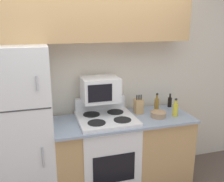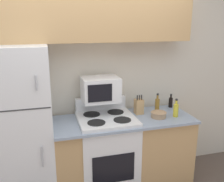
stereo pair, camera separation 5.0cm
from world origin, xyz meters
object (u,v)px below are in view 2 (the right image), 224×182
(refrigerator, at_px, (20,129))
(microwave, at_px, (100,89))
(bottle_soy_sauce, at_px, (171,102))
(bottle_cooking_spray, at_px, (176,110))
(bowl, at_px, (159,114))
(knife_block, at_px, (139,106))
(stove, at_px, (107,152))
(bottle_vinegar, at_px, (157,105))

(refrigerator, bearing_deg, microwave, 6.20)
(bottle_soy_sauce, relative_size, bottle_cooking_spray, 0.82)
(bottle_soy_sauce, bearing_deg, bottle_cooking_spray, -108.52)
(bottle_soy_sauce, bearing_deg, refrigerator, -174.15)
(microwave, distance_m, bowl, 0.75)
(refrigerator, xyz_separation_m, bottle_soy_sauce, (1.88, 0.19, 0.08))
(knife_block, bearing_deg, bottle_soy_sauce, 12.97)
(refrigerator, bearing_deg, knife_block, 3.25)
(bowl, height_order, bottle_soy_sauce, bottle_soy_sauce)
(bowl, xyz_separation_m, bottle_soy_sauce, (0.32, 0.30, 0.03))
(knife_block, relative_size, bottle_cooking_spray, 1.09)
(bowl, relative_size, bottle_soy_sauce, 1.03)
(refrigerator, height_order, stove, refrigerator)
(knife_block, bearing_deg, bowl, -45.79)
(bottle_vinegar, bearing_deg, knife_block, 178.75)
(refrigerator, relative_size, microwave, 4.19)
(refrigerator, height_order, bowl, refrigerator)
(bottle_vinegar, bearing_deg, bowl, -109.85)
(bowl, height_order, bottle_vinegar, bottle_vinegar)
(refrigerator, xyz_separation_m, microwave, (0.91, 0.10, 0.35))
(refrigerator, height_order, microwave, refrigerator)
(bottle_vinegar, bearing_deg, stove, -171.60)
(bottle_soy_sauce, distance_m, bottle_vinegar, 0.28)
(stove, bearing_deg, bottle_vinegar, 8.40)
(refrigerator, distance_m, bowl, 1.57)
(microwave, distance_m, knife_block, 0.54)
(bottle_soy_sauce, bearing_deg, bowl, -136.72)
(refrigerator, height_order, bottle_cooking_spray, refrigerator)
(microwave, distance_m, bottle_cooking_spray, 0.93)
(bottle_cooking_spray, bearing_deg, bowl, 172.05)
(refrigerator, xyz_separation_m, stove, (0.95, -0.03, -0.40))
(stove, height_order, bottle_soy_sauce, stove)
(bottle_cooking_spray, bearing_deg, refrigerator, 175.65)
(stove, xyz_separation_m, bottle_vinegar, (0.68, 0.10, 0.51))
(stove, bearing_deg, microwave, 106.97)
(knife_block, height_order, bottle_soy_sauce, knife_block)
(stove, relative_size, bowl, 5.89)
(microwave, relative_size, bowl, 2.28)
(knife_block, relative_size, bottle_vinegar, 1.00)
(microwave, xyz_separation_m, bottle_vinegar, (0.72, -0.03, -0.25))
(refrigerator, relative_size, stove, 1.62)
(refrigerator, bearing_deg, bowl, -3.87)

